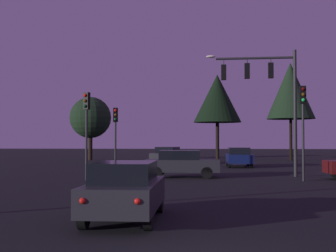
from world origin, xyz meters
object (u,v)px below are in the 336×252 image
object	(u,v)px
car_nearside_lane	(125,190)
car_crossing_left	(182,163)
traffic_light_corner_right	(86,118)
traffic_light_median	(115,127)
car_far_lane	(239,157)
tree_behind_sign	(217,99)
tree_left_far	(90,118)
traffic_signal_mast_arm	(268,87)
traffic_light_corner_left	(303,114)
car_parked_lot	(167,155)
tree_center_horizon	(291,91)

from	to	relation	value
car_nearside_lane	car_crossing_left	world-z (taller)	same
traffic_light_corner_right	car_crossing_left	distance (m)	5.96
traffic_light_median	car_far_lane	bearing A→B (deg)	44.12
tree_behind_sign	tree_left_far	bearing A→B (deg)	-174.31
traffic_light_corner_right	traffic_signal_mast_arm	bearing A→B (deg)	19.59
traffic_light_corner_left	tree_behind_sign	xyz separation A→B (m)	(-3.61, 25.49, 3.12)
traffic_signal_mast_arm	car_nearside_lane	size ratio (longest dim) A/B	1.73
tree_left_far	car_parked_lot	bearing A→B (deg)	-42.11
car_crossing_left	car_parked_lot	bearing A→B (deg)	97.75
car_nearside_lane	car_far_lane	bearing A→B (deg)	79.09
traffic_light_corner_left	tree_behind_sign	size ratio (longest dim) A/B	0.53
car_parked_lot	traffic_light_corner_right	bearing A→B (deg)	-99.94
traffic_light_median	car_parked_lot	bearing A→B (deg)	78.33
traffic_light_corner_left	traffic_signal_mast_arm	bearing A→B (deg)	113.58
car_parked_lot	tree_behind_sign	distance (m)	11.85
traffic_light_corner_left	tree_left_far	size ratio (longest dim) A/B	0.73
car_crossing_left	tree_center_horizon	xyz separation A→B (m)	(10.31, 23.07, 6.47)
traffic_light_median	car_crossing_left	distance (m)	5.53
traffic_signal_mast_arm	car_far_lane	xyz separation A→B (m)	(-0.97, 9.74, -4.37)
traffic_light_corner_left	tree_behind_sign	bearing A→B (deg)	98.06
traffic_light_median	traffic_light_corner_left	bearing A→B (deg)	-24.06
car_nearside_lane	tree_center_horizon	world-z (taller)	tree_center_horizon
traffic_light_corner_left	car_crossing_left	distance (m)	7.13
traffic_signal_mast_arm	traffic_light_corner_left	size ratio (longest dim) A/B	1.50
tree_behind_sign	tree_center_horizon	bearing A→B (deg)	-3.07
traffic_signal_mast_arm	car_parked_lot	bearing A→B (deg)	117.70
traffic_light_median	car_nearside_lane	world-z (taller)	traffic_light_median
car_far_lane	car_nearside_lane	bearing A→B (deg)	-100.91
traffic_light_corner_right	car_crossing_left	xyz separation A→B (m)	(4.86, 2.45, -2.44)
traffic_light_median	car_far_lane	world-z (taller)	traffic_light_median
traffic_signal_mast_arm	car_far_lane	world-z (taller)	traffic_signal_mast_arm
traffic_light_corner_right	car_nearside_lane	distance (m)	12.66
traffic_light_corner_right	car_parked_lot	size ratio (longest dim) A/B	1.06
car_crossing_left	traffic_light_corner_right	bearing A→B (deg)	-153.26
car_nearside_lane	tree_center_horizon	size ratio (longest dim) A/B	0.41
traffic_light_corner_right	tree_left_far	world-z (taller)	tree_left_far
traffic_light_corner_right	car_crossing_left	bearing A→B (deg)	26.74
car_nearside_lane	car_crossing_left	distance (m)	14.21
traffic_light_corner_left	traffic_light_median	xyz separation A→B (m)	(-10.62, 4.74, -0.48)
traffic_light_median	tree_left_far	distance (m)	20.50
tree_behind_sign	tree_left_far	distance (m)	13.63
car_crossing_left	tree_center_horizon	bearing A→B (deg)	65.91
car_nearside_lane	tree_center_horizon	xyz separation A→B (m)	(11.12, 37.26, 6.47)
car_parked_lot	car_crossing_left	bearing A→B (deg)	-82.25
car_parked_lot	tree_center_horizon	distance (m)	16.44
traffic_signal_mast_arm	traffic_light_median	bearing A→B (deg)	169.77
car_crossing_left	car_nearside_lane	bearing A→B (deg)	-93.26
tree_left_far	tree_center_horizon	world-z (taller)	tree_center_horizon
tree_center_horizon	car_crossing_left	bearing A→B (deg)	-114.09
car_parked_lot	tree_left_far	size ratio (longest dim) A/B	0.65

